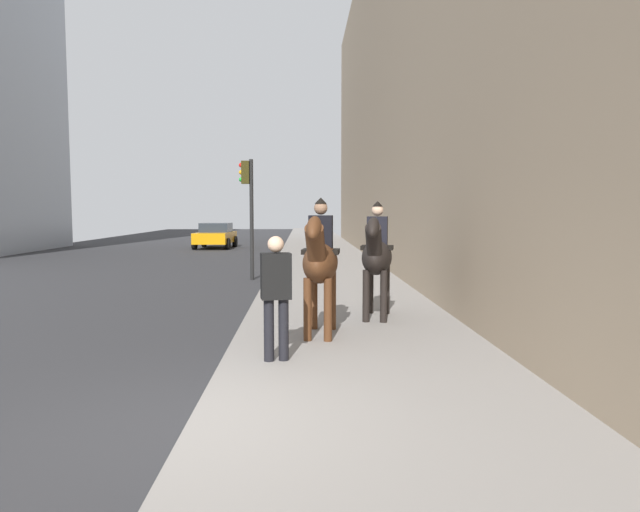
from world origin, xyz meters
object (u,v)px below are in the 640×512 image
at_px(mounted_horse_near, 320,260).
at_px(car_near_lane, 216,235).
at_px(pedestrian_greeting, 276,290).
at_px(mounted_horse_far, 377,255).
at_px(traffic_light_near_curb, 249,199).

bearing_deg(mounted_horse_near, car_near_lane, -160.02).
height_order(pedestrian_greeting, car_near_lane, pedestrian_greeting).
xyz_separation_m(pedestrian_greeting, car_near_lane, (24.98, 4.65, -0.36)).
bearing_deg(mounted_horse_far, pedestrian_greeting, -18.79).
bearing_deg(traffic_light_near_curb, car_near_lane, 12.56).
height_order(pedestrian_greeting, traffic_light_near_curb, traffic_light_near_curb).
xyz_separation_m(mounted_horse_far, traffic_light_near_curb, (7.02, 3.06, 1.18)).
height_order(car_near_lane, traffic_light_near_curb, traffic_light_near_curb).
relative_size(mounted_horse_far, car_near_lane, 0.56).
relative_size(mounted_horse_near, car_near_lane, 0.57).
xyz_separation_m(mounted_horse_near, mounted_horse_far, (1.47, -1.11, -0.03)).
distance_m(mounted_horse_far, traffic_light_near_curb, 7.75).
xyz_separation_m(mounted_horse_far, pedestrian_greeting, (-2.98, 1.75, -0.23)).
relative_size(mounted_horse_far, pedestrian_greeting, 1.30).
distance_m(mounted_horse_near, car_near_lane, 24.06).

